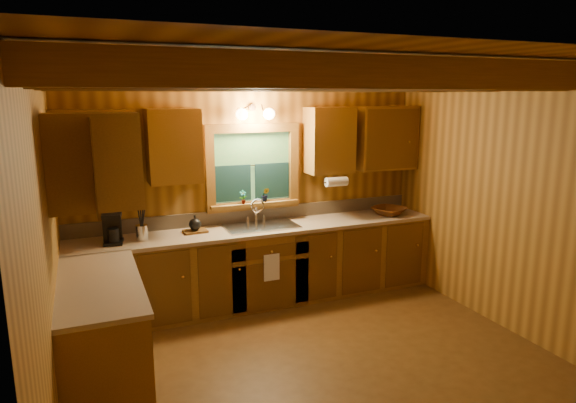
{
  "coord_description": "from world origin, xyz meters",
  "views": [
    {
      "loc": [
        -1.84,
        -3.63,
        2.37
      ],
      "look_at": [
        0.0,
        0.8,
        1.35
      ],
      "focal_mm": 31.35,
      "sensor_mm": 36.0,
      "label": 1
    }
  ],
  "objects_px": {
    "sink": "(261,230)",
    "wicker_basket": "(389,211)",
    "coffee_maker": "(113,228)",
    "cutting_board": "(195,231)"
  },
  "relations": [
    {
      "from": "sink",
      "to": "wicker_basket",
      "type": "height_order",
      "value": "sink"
    },
    {
      "from": "sink",
      "to": "wicker_basket",
      "type": "distance_m",
      "value": 1.67
    },
    {
      "from": "coffee_maker",
      "to": "wicker_basket",
      "type": "xyz_separation_m",
      "value": [
        3.27,
        -0.04,
        -0.11
      ]
    },
    {
      "from": "sink",
      "to": "coffee_maker",
      "type": "height_order",
      "value": "coffee_maker"
    },
    {
      "from": "wicker_basket",
      "to": "sink",
      "type": "bearing_deg",
      "value": 177.33
    },
    {
      "from": "sink",
      "to": "cutting_board",
      "type": "distance_m",
      "value": 0.75
    },
    {
      "from": "cutting_board",
      "to": "sink",
      "type": "bearing_deg",
      "value": -5.92
    },
    {
      "from": "cutting_board",
      "to": "wicker_basket",
      "type": "height_order",
      "value": "wicker_basket"
    },
    {
      "from": "sink",
      "to": "wicker_basket",
      "type": "bearing_deg",
      "value": -2.67
    },
    {
      "from": "coffee_maker",
      "to": "cutting_board",
      "type": "xyz_separation_m",
      "value": [
        0.85,
        0.08,
        -0.15
      ]
    }
  ]
}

